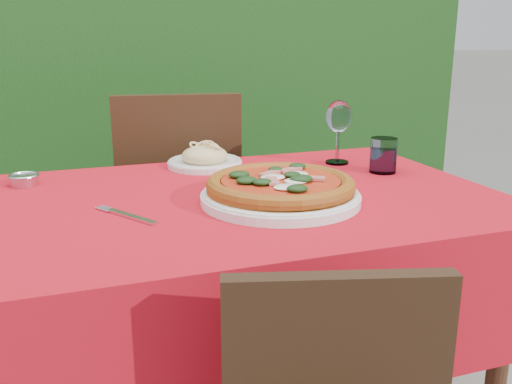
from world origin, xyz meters
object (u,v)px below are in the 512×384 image
object	(u,v)px
pizza_plate	(281,189)
water_glass	(383,157)
fork	(132,217)
chair_far	(179,203)
wine_glass	(339,119)
steel_ramekin	(24,180)
pasta_plate	(205,159)

from	to	relation	value
pizza_plate	water_glass	xyz separation A→B (m)	(0.39, 0.18, 0.01)
pizza_plate	fork	xyz separation A→B (m)	(-0.35, -0.00, -0.03)
chair_far	wine_glass	size ratio (longest dim) A/B	4.85
water_glass	steel_ramekin	distance (m)	0.99
pasta_plate	chair_far	bearing A→B (deg)	92.61
fork	steel_ramekin	size ratio (longest dim) A/B	2.91
wine_glass	pizza_plate	bearing A→B (deg)	-134.23
wine_glass	steel_ramekin	world-z (taller)	wine_glass
pizza_plate	steel_ramekin	world-z (taller)	pizza_plate
wine_glass	water_glass	bearing A→B (deg)	-64.91
steel_ramekin	fork	bearing A→B (deg)	-58.37
chair_far	pizza_plate	xyz separation A→B (m)	(0.09, -0.76, 0.24)
pasta_plate	fork	size ratio (longest dim) A/B	1.08
pizza_plate	wine_glass	xyz separation A→B (m)	(0.32, 0.33, 0.10)
chair_far	water_glass	distance (m)	0.79
chair_far	fork	bearing A→B (deg)	80.24
pizza_plate	wine_glass	size ratio (longest dim) A/B	2.00
water_glass	steel_ramekin	size ratio (longest dim) A/B	1.40
chair_far	fork	distance (m)	0.83
steel_ramekin	water_glass	bearing A→B (deg)	-11.06
wine_glass	fork	bearing A→B (deg)	-153.65
chair_far	fork	xyz separation A→B (m)	(-0.26, -0.76, 0.21)
pizza_plate	fork	world-z (taller)	pizza_plate
steel_ramekin	wine_glass	bearing A→B (deg)	-2.59
fork	steel_ramekin	world-z (taller)	steel_ramekin
water_glass	fork	bearing A→B (deg)	-166.08
wine_glass	fork	world-z (taller)	wine_glass
water_glass	pizza_plate	bearing A→B (deg)	-155.16
chair_far	pizza_plate	world-z (taller)	chair_far
pizza_plate	steel_ramekin	xyz separation A→B (m)	(-0.58, 0.37, -0.02)
pasta_plate	water_glass	xyz separation A→B (m)	(0.46, -0.24, 0.02)
pizza_plate	wine_glass	distance (m)	0.47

